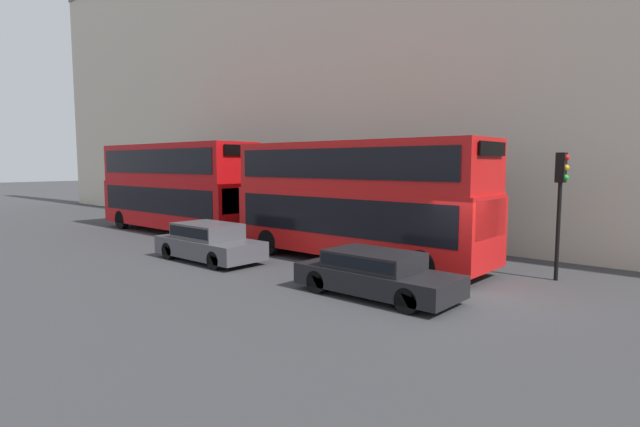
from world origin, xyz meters
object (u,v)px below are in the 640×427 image
Objects in this scene: bus_leading at (356,196)px; bus_second_in_queue at (176,184)px; car_dark_sedan at (375,272)px; car_hatchback at (209,241)px; traffic_light at (561,189)px; pedestrian at (325,228)px.

bus_leading is 0.96× the size of bus_second_in_queue.
car_dark_sedan is 1.02× the size of car_hatchback.
car_dark_sedan is (-3.40, -14.88, -1.84)m from bus_second_in_queue.
car_hatchback reaches higher than car_dark_sedan.
traffic_light reaches higher than pedestrian.
pedestrian is (2.20, 3.37, -1.68)m from bus_leading.
bus_second_in_queue is 8.72m from pedestrian.
car_hatchback is at bearing 171.50° from pedestrian.
car_hatchback is 5.66m from pedestrian.
car_dark_sedan is at bearing -130.18° from pedestrian.
pedestrian reaches higher than car_hatchback.
traffic_light reaches higher than car_dark_sedan.
bus_leading reaches higher than traffic_light.
car_hatchback is 2.79× the size of pedestrian.
car_hatchback is at bearing 116.18° from traffic_light.
traffic_light is (1.80, -17.99, 0.31)m from bus_second_in_queue.
car_hatchback is at bearing 128.95° from bus_leading.
traffic_light is at bearing -63.82° from car_hatchback.
bus_leading is 4.36m from pedestrian.
car_dark_sedan is (-3.40, -3.26, -1.74)m from bus_leading.
bus_second_in_queue is 8.35m from car_hatchback.
bus_leading is 2.56× the size of traffic_light.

